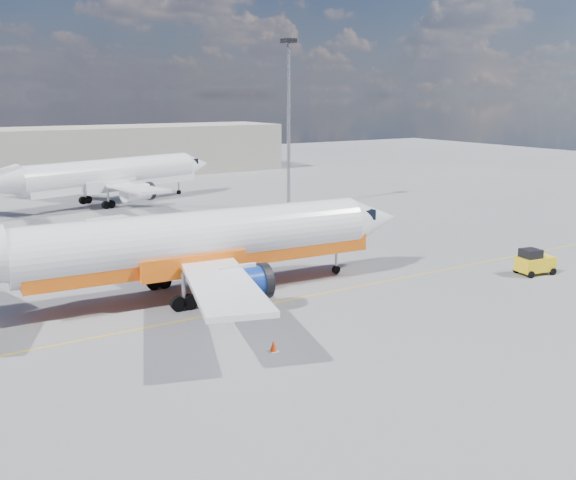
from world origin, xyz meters
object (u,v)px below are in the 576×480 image
gse_tug (534,262)px  traffic_cone (273,346)px  second_jet (102,176)px  main_jet (184,244)px

gse_tug → traffic_cone: (-23.98, -2.51, -0.63)m
second_jet → traffic_cone: size_ratio=56.67×
main_jet → traffic_cone: main_jet is taller
main_jet → traffic_cone: size_ratio=57.91×
gse_tug → traffic_cone: bearing=-165.2°
second_jet → gse_tug: second_jet is taller
main_jet → gse_tug: 25.80m
main_jet → second_jet: size_ratio=1.02×
second_jet → traffic_cone: 50.50m
main_jet → second_jet: main_jet is taller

